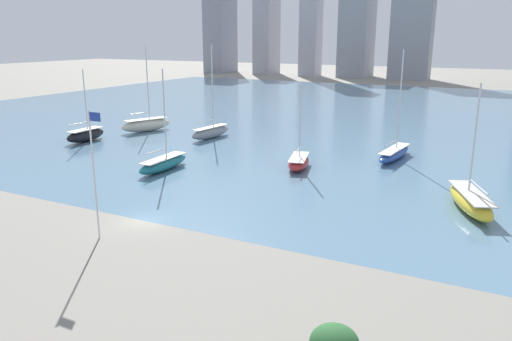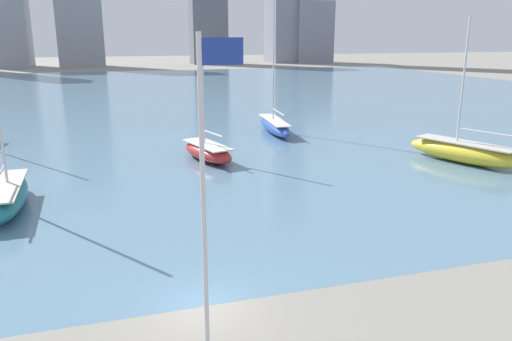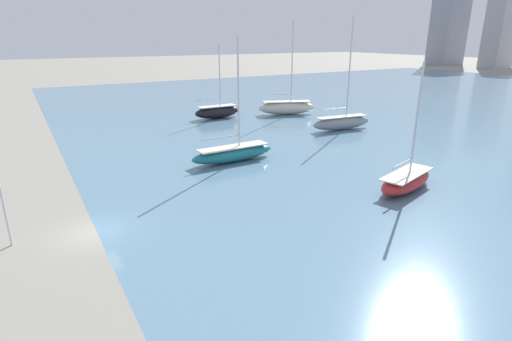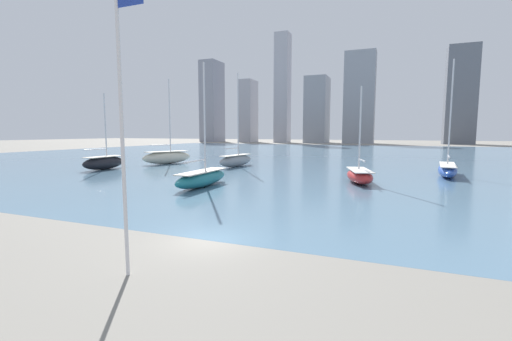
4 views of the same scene
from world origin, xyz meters
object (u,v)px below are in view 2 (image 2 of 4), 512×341
object	(u,v)px
sailboat_yellow	(464,152)
sailboat_red	(208,151)
sailboat_blue	(275,125)
flag_pole	(206,212)
sailboat_teal	(7,195)

from	to	relation	value
sailboat_yellow	sailboat_red	distance (m)	21.93
sailboat_blue	flag_pole	bearing A→B (deg)	-106.45
flag_pole	sailboat_yellow	distance (m)	34.38
sailboat_teal	sailboat_blue	distance (m)	30.76
sailboat_teal	sailboat_blue	size ratio (longest dim) A/B	0.86
sailboat_yellow	sailboat_red	xyz separation A→B (m)	(-20.70, 7.22, -0.15)
sailboat_yellow	sailboat_teal	world-z (taller)	sailboat_teal
sailboat_yellow	sailboat_red	size ratio (longest dim) A/B	1.16
sailboat_teal	sailboat_red	size ratio (longest dim) A/B	1.19
sailboat_yellow	sailboat_teal	xyz separation A→B (m)	(-35.20, -1.51, -0.07)
flag_pole	sailboat_blue	size ratio (longest dim) A/B	0.73
sailboat_red	sailboat_blue	size ratio (longest dim) A/B	0.72
sailboat_yellow	sailboat_blue	distance (m)	20.67
flag_pole	sailboat_red	world-z (taller)	flag_pole
sailboat_teal	sailboat_yellow	bearing A→B (deg)	1.01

